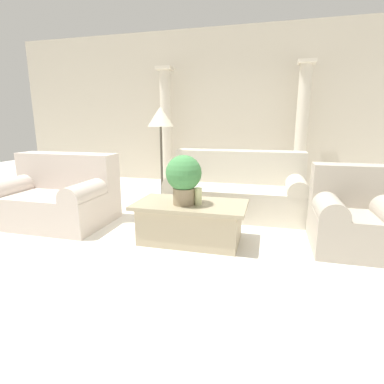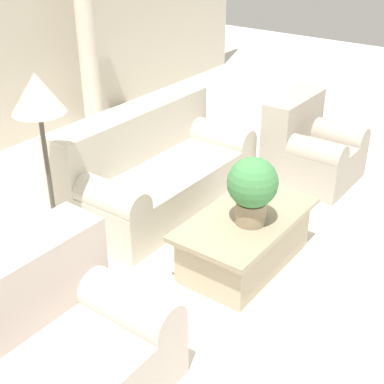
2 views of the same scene
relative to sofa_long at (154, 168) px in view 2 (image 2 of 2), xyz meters
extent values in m
plane|color=silver|center=(-0.40, -0.85, -0.35)|extent=(16.00, 16.00, 0.00)
cube|color=beige|center=(0.00, -0.08, -0.14)|extent=(1.91, 0.98, 0.42)
cube|color=beige|center=(0.00, 0.24, 0.30)|extent=(1.91, 0.34, 0.48)
cylinder|color=beige|center=(-0.81, -0.08, 0.11)|extent=(0.28, 0.98, 0.28)
cylinder|color=beige|center=(0.81, -0.08, 0.11)|extent=(0.28, 0.98, 0.28)
cube|color=beige|center=(-2.26, -1.09, -0.14)|extent=(1.41, 0.98, 0.42)
cylinder|color=beige|center=(-1.69, -1.09, 0.11)|extent=(0.28, 0.98, 0.28)
cube|color=tan|center=(-0.37, -1.25, -0.15)|extent=(1.07, 0.59, 0.40)
cube|color=tan|center=(-0.37, -1.25, 0.07)|extent=(1.22, 0.67, 0.04)
cylinder|color=#937F60|center=(-0.42, -1.32, 0.18)|extent=(0.23, 0.23, 0.18)
sphere|color=#428447|center=(-0.42, -1.32, 0.43)|extent=(0.38, 0.38, 0.38)
cylinder|color=beige|center=(-0.27, -1.30, 0.18)|extent=(0.08, 0.08, 0.18)
cylinder|color=#4C473D|center=(-1.18, 0.04, -0.34)|extent=(0.27, 0.27, 0.03)
cylinder|color=#4C473D|center=(-1.18, 0.04, 0.29)|extent=(0.04, 0.04, 1.21)
cone|color=beige|center=(-1.18, 0.04, 1.04)|extent=(0.40, 0.40, 0.29)
cylinder|color=beige|center=(1.00, 1.86, 0.82)|extent=(0.23, 0.23, 2.35)
cube|color=#ADA393|center=(1.34, -1.04, -0.15)|extent=(0.84, 0.83, 0.41)
cube|color=#ADA393|center=(1.34, -0.76, 0.28)|extent=(0.84, 0.29, 0.45)
cylinder|color=#ADA393|center=(1.06, -1.04, 0.08)|extent=(0.28, 0.83, 0.28)
cylinder|color=#ADA393|center=(1.62, -1.04, 0.08)|extent=(0.28, 0.83, 0.28)
camera|label=1|loc=(0.44, -4.31, 0.94)|focal=28.00mm
camera|label=2|loc=(-3.46, -3.02, 2.22)|focal=50.00mm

